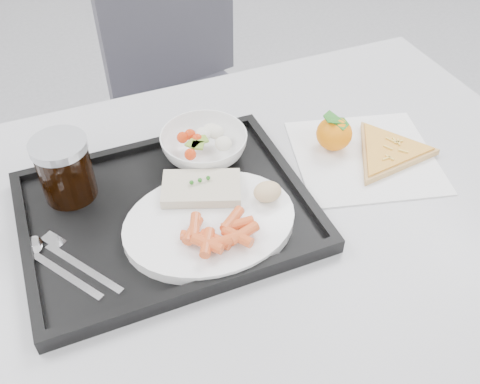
# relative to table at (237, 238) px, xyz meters

# --- Properties ---
(table) EXTENTS (1.20, 0.80, 0.75)m
(table) POSITION_rel_table_xyz_m (0.00, 0.00, 0.00)
(table) COLOR #A4A5A6
(table) RESTS_ON ground
(chair) EXTENTS (0.50, 0.50, 0.93)m
(chair) POSITION_rel_table_xyz_m (0.13, 0.73, -0.15)
(chair) COLOR #393941
(chair) RESTS_ON ground
(tray) EXTENTS (0.45, 0.35, 0.03)m
(tray) POSITION_rel_table_xyz_m (-0.11, 0.03, 0.08)
(tray) COLOR black
(tray) RESTS_ON table
(dinner_plate) EXTENTS (0.27, 0.27, 0.02)m
(dinner_plate) POSITION_rel_table_xyz_m (-0.06, -0.03, 0.09)
(dinner_plate) COLOR white
(dinner_plate) RESTS_ON tray
(fish_fillet) EXTENTS (0.14, 0.12, 0.02)m
(fish_fillet) POSITION_rel_table_xyz_m (-0.05, 0.03, 0.11)
(fish_fillet) COLOR beige
(fish_fillet) RESTS_ON dinner_plate
(bread_roll) EXTENTS (0.05, 0.04, 0.03)m
(bread_roll) POSITION_rel_table_xyz_m (0.04, -0.02, 0.12)
(bread_roll) COLOR tan
(bread_roll) RESTS_ON dinner_plate
(salad_bowl) EXTENTS (0.15, 0.15, 0.05)m
(salad_bowl) POSITION_rel_table_xyz_m (-0.01, 0.14, 0.11)
(salad_bowl) COLOR white
(salad_bowl) RESTS_ON tray
(cola_glass) EXTENTS (0.09, 0.09, 0.11)m
(cola_glass) POSITION_rel_table_xyz_m (-0.24, 0.13, 0.14)
(cola_glass) COLOR black
(cola_glass) RESTS_ON tray
(cutlery) EXTENTS (0.13, 0.16, 0.01)m
(cutlery) POSITION_rel_table_xyz_m (-0.28, -0.01, 0.08)
(cutlery) COLOR silver
(cutlery) RESTS_ON tray
(napkin) EXTENTS (0.30, 0.30, 0.00)m
(napkin) POSITION_rel_table_xyz_m (0.27, 0.04, 0.07)
(napkin) COLOR white
(napkin) RESTS_ON table
(tangerine) EXTENTS (0.07, 0.07, 0.07)m
(tangerine) POSITION_rel_table_xyz_m (0.22, 0.08, 0.10)
(tangerine) COLOR orange
(tangerine) RESTS_ON napkin
(pizza_slice) EXTENTS (0.29, 0.29, 0.02)m
(pizza_slice) POSITION_rel_table_xyz_m (0.31, 0.02, 0.08)
(pizza_slice) COLOR tan
(pizza_slice) RESTS_ON napkin
(carrot_pile) EXTENTS (0.11, 0.09, 0.02)m
(carrot_pile) POSITION_rel_table_xyz_m (-0.06, -0.08, 0.11)
(carrot_pile) COLOR #D75323
(carrot_pile) RESTS_ON dinner_plate
(salad_contents) EXTENTS (0.09, 0.08, 0.02)m
(salad_contents) POSITION_rel_table_xyz_m (0.00, 0.14, 0.12)
(salad_contents) COLOR red
(salad_contents) RESTS_ON salad_bowl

